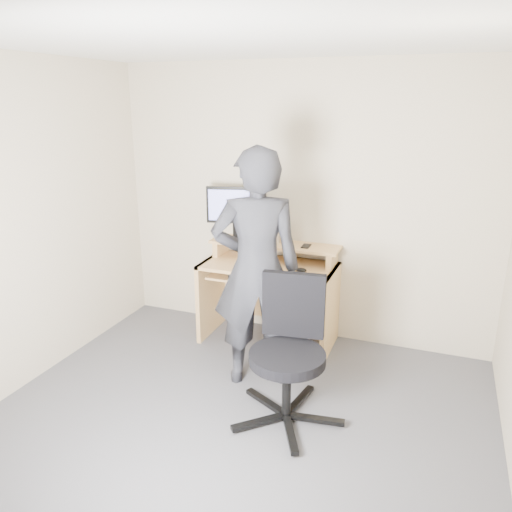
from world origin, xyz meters
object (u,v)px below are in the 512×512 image
Objects in this scene: monitor at (235,209)px; office_chair at (289,346)px; desk at (272,283)px; person at (256,270)px.

office_chair is at bearing -65.73° from monitor.
desk is at bearing 107.23° from office_chair.
monitor is (-0.38, 0.04, 0.66)m from desk.
person is at bearing -70.48° from monitor.
person is (-0.38, 0.37, 0.39)m from office_chair.
monitor is at bearing -80.85° from person.
monitor is 0.28× the size of person.
person reaches higher than office_chair.
monitor is 1.61m from office_chair.
desk is 1.20× the size of office_chair.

